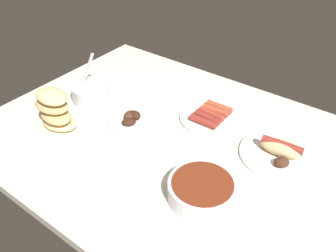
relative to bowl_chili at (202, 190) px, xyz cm
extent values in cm
cube|color=silver|center=(21.89, -15.45, -4.55)|extent=(120.00, 90.00, 3.00)
cylinder|color=white|center=(0.00, 0.00, -0.30)|extent=(18.02, 18.02, 5.49)
cylinder|color=maroon|center=(0.00, 0.00, 2.04)|extent=(16.22, 16.22, 1.00)
ellipsoid|color=#E5C689|center=(54.52, 2.01, -1.25)|extent=(13.71, 10.50, 3.60)
ellipsoid|color=tan|center=(54.38, 2.84, 2.35)|extent=(13.08, 9.40, 3.60)
ellipsoid|color=tan|center=(55.17, 2.89, 5.95)|extent=(12.99, 9.26, 3.60)
ellipsoid|color=#E5C689|center=(54.51, 2.71, 9.55)|extent=(12.86, 9.05, 3.60)
cylinder|color=silver|center=(58.44, -16.04, 0.07)|extent=(13.76, 13.76, 6.23)
cylinder|color=beige|center=(58.44, -16.04, 1.32)|extent=(12.11, 12.11, 2.80)
cube|color=#B7B7BC|center=(61.54, -17.76, 6.12)|extent=(0.82, 9.58, 13.73)
cylinder|color=white|center=(36.73, -15.35, -2.55)|extent=(18.03, 18.03, 1.00)
ellipsoid|color=#381E14|center=(36.62, -15.64, -0.49)|extent=(4.81, 4.09, 3.10)
ellipsoid|color=#472819|center=(37.92, -14.55, -0.59)|extent=(4.42, 5.26, 2.90)
ellipsoid|color=#381E14|center=(36.16, -11.92, -0.99)|extent=(6.02, 5.94, 2.12)
cylinder|color=white|center=(16.36, -32.05, -2.55)|extent=(21.62, 21.62, 1.00)
cylinder|color=#AD472D|center=(16.34, -37.40, -0.83)|extent=(9.51, 2.58, 2.43)
cylinder|color=#AD472D|center=(16.35, -34.72, -0.83)|extent=(9.61, 3.06, 2.43)
cylinder|color=#9E3828|center=(16.36, -32.05, -0.83)|extent=(9.59, 2.95, 2.43)
cylinder|color=maroon|center=(16.37, -29.38, -0.83)|extent=(9.61, 3.05, 2.43)
cylinder|color=maroon|center=(16.38, -26.70, -0.83)|extent=(9.53, 2.68, 2.43)
cylinder|color=white|center=(-10.17, -28.10, -2.55)|extent=(24.30, 24.30, 1.00)
ellipsoid|color=#DBB77A|center=(-10.17, -28.10, 0.15)|extent=(13.40, 7.18, 4.40)
cylinder|color=maroon|center=(-10.17, -28.10, 1.36)|extent=(12.42, 3.53, 2.40)
ellipsoid|color=#472819|center=(-12.41, -23.11, -0.65)|extent=(5.68, 5.60, 2.80)
camera|label=1|loc=(-30.83, 56.32, 68.85)|focal=37.89mm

